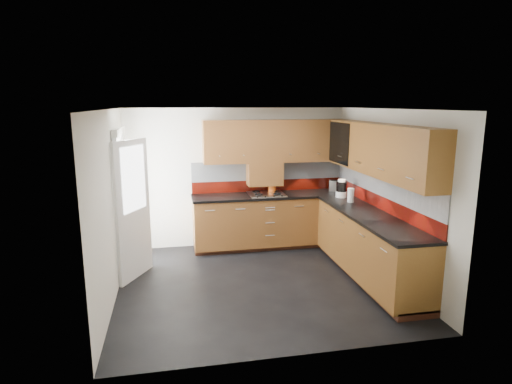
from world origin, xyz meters
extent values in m
cube|color=black|center=(0.00, 0.00, -0.01)|extent=(4.00, 3.80, 0.02)
cube|color=white|center=(0.00, 0.00, 2.45)|extent=(4.00, 3.80, 0.10)
cube|color=silver|center=(0.00, 1.84, 1.20)|extent=(4.00, 0.08, 2.64)
cube|color=silver|center=(0.00, -1.84, 1.20)|extent=(4.00, 0.08, 2.64)
cube|color=silver|center=(-1.94, 0.00, 1.20)|extent=(0.08, 3.80, 2.64)
cube|color=silver|center=(1.94, 0.00, 1.20)|extent=(0.08, 3.80, 2.64)
cube|color=#5E3415|center=(0.55, 1.50, 0.48)|extent=(2.70, 0.60, 0.95)
cube|color=brown|center=(1.60, -0.10, 0.48)|extent=(0.60, 2.60, 0.95)
cube|color=#3D1C11|center=(0.55, 1.53, 0.05)|extent=(2.70, 0.54, 0.10)
cube|color=#3D1C11|center=(1.63, -0.10, 0.05)|extent=(0.54, 2.60, 0.10)
cube|color=black|center=(0.54, 1.49, 0.92)|extent=(2.72, 0.62, 0.04)
cube|color=black|center=(1.59, -0.12, 0.92)|extent=(0.62, 2.60, 0.04)
cube|color=maroon|center=(0.55, 1.79, 1.04)|extent=(2.70, 0.02, 0.20)
cube|color=silver|center=(0.55, 1.79, 1.31)|extent=(2.70, 0.02, 0.34)
cube|color=maroon|center=(1.89, 0.20, 1.04)|extent=(0.02, 3.20, 0.20)
cube|color=silver|center=(1.89, 0.20, 1.31)|extent=(0.02, 3.20, 0.34)
cube|color=#5E3415|center=(0.65, 1.64, 1.84)|extent=(2.50, 0.33, 0.72)
cube|color=brown|center=(1.73, 0.04, 1.84)|extent=(0.33, 2.87, 0.72)
cube|color=silver|center=(0.50, 1.46, 1.63)|extent=(1.80, 0.01, 0.16)
cube|color=silver|center=(1.56, 0.00, 1.63)|extent=(0.01, 2.00, 0.16)
cube|color=#5E3415|center=(0.45, 1.64, 1.28)|extent=(0.60, 0.33, 0.40)
cube|color=black|center=(1.56, 1.07, 1.84)|extent=(0.01, 0.80, 0.66)
cube|color=#FFD18C|center=(1.87, 1.07, 1.84)|extent=(0.01, 0.76, 0.64)
cube|color=black|center=(1.73, 1.07, 1.86)|extent=(0.29, 0.76, 0.01)
cylinder|color=black|center=(1.73, 0.82, 1.96)|extent=(0.07, 0.07, 0.16)
cylinder|color=black|center=(1.73, 0.97, 1.96)|extent=(0.07, 0.07, 0.16)
cylinder|color=white|center=(1.73, 1.12, 1.96)|extent=(0.07, 0.07, 0.16)
cylinder|color=black|center=(1.73, 1.27, 1.96)|extent=(0.07, 0.07, 0.16)
cube|color=white|center=(-1.86, 0.90, 1.02)|extent=(0.06, 0.95, 2.04)
cube|color=white|center=(-1.68, 0.55, 1.00)|extent=(0.42, 0.73, 1.98)
cube|color=white|center=(-1.65, 0.55, 1.45)|extent=(0.28, 0.50, 0.90)
cube|color=silver|center=(0.45, 1.48, 0.95)|extent=(0.60, 0.52, 0.02)
torus|color=black|center=(0.29, 1.35, 0.98)|extent=(0.14, 0.14, 0.02)
torus|color=black|center=(0.61, 1.35, 0.98)|extent=(0.14, 0.14, 0.02)
torus|color=black|center=(0.29, 1.61, 0.98)|extent=(0.14, 0.14, 0.02)
torus|color=black|center=(0.61, 1.61, 0.98)|extent=(0.14, 0.14, 0.02)
cube|color=black|center=(0.45, 1.23, 0.96)|extent=(0.46, 0.04, 0.02)
cylinder|color=#C85012|center=(0.57, 1.60, 1.02)|extent=(0.13, 0.13, 0.16)
cylinder|color=brown|center=(0.57, 1.62, 1.23)|extent=(0.06, 0.03, 0.33)
cylinder|color=brown|center=(0.58, 1.62, 1.21)|extent=(0.06, 0.02, 0.31)
cylinder|color=brown|center=(0.56, 1.61, 1.24)|extent=(0.06, 0.04, 0.35)
cylinder|color=brown|center=(0.59, 1.61, 1.20)|extent=(0.05, 0.04, 0.28)
cylinder|color=brown|center=(0.55, 1.60, 1.22)|extent=(0.03, 0.06, 0.32)
cube|color=silver|center=(1.75, 1.56, 1.03)|extent=(0.30, 0.25, 0.18)
cube|color=black|center=(1.75, 1.56, 1.12)|extent=(0.19, 0.09, 0.01)
cube|color=black|center=(1.75, 1.60, 1.12)|extent=(0.19, 0.09, 0.01)
cylinder|color=white|center=(1.63, 1.04, 0.99)|extent=(0.18, 0.18, 0.10)
cylinder|color=black|center=(1.63, 1.04, 1.12)|extent=(0.17, 0.17, 0.16)
cylinder|color=white|center=(1.63, 1.04, 1.22)|extent=(0.12, 0.12, 0.04)
cylinder|color=white|center=(1.63, 0.67, 1.05)|extent=(0.13, 0.13, 0.22)
cube|color=#F45A1B|center=(1.63, 1.08, 0.95)|extent=(0.17, 0.16, 0.02)
camera|label=1|loc=(-1.12, -5.50, 2.48)|focal=30.00mm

